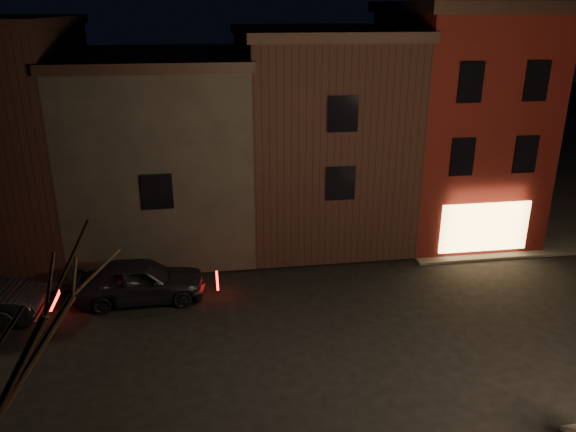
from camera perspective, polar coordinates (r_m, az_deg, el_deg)
The scene contains 6 objects.
ground at distance 19.18m, azimuth 4.47°, elevation -12.46°, with size 120.00×120.00×0.00m, color black.
sidewalk_far_right at distance 44.11m, azimuth 24.49°, elevation 5.14°, with size 30.00×30.00×0.12m, color #2D2B28.
corner_building at distance 28.20m, azimuth 16.58°, elevation 9.47°, with size 6.50×8.50×10.50m.
row_building_a at distance 27.24m, azimuth 2.89°, elevation 8.71°, with size 7.30×10.30×9.40m.
row_building_b at distance 26.88m, azimuth -12.58°, elevation 6.98°, with size 7.80×10.30×8.40m.
parked_car_a at distance 21.79m, azimuth -14.80°, elevation -6.36°, with size 1.93×4.79×1.63m, color black.
Camera 1 is at (-3.86, -15.61, 10.46)m, focal length 35.00 mm.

